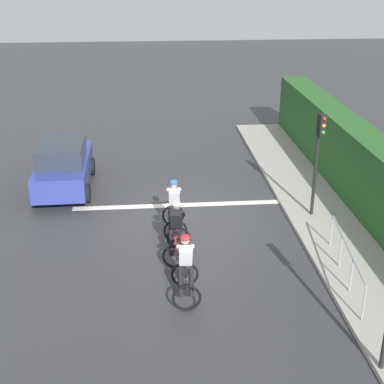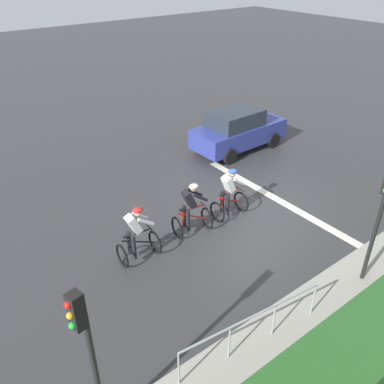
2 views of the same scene
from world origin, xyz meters
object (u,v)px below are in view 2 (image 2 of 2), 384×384
traffic_light_near_crossing (381,210)px  cyclist_second (191,210)px  car_navy (238,130)px  pedestrian_railing_kerbside (253,323)px  cyclist_mid (229,195)px  traffic_light_far_junction (87,347)px  cyclist_lead (137,236)px

traffic_light_near_crossing → cyclist_second: bearing=26.4°
cyclist_second → car_navy: (3.59, -5.19, 0.08)m
cyclist_second → pedestrian_railing_kerbside: cyclist_second is taller
cyclist_mid → traffic_light_far_junction: 7.41m
cyclist_mid → traffic_light_far_junction: bearing=120.5°
cyclist_second → cyclist_lead: bearing=93.0°
pedestrian_railing_kerbside → cyclist_second: bearing=-20.2°
cyclist_lead → pedestrian_railing_kerbside: (-3.98, -0.39, -0.01)m
cyclist_mid → pedestrian_railing_kerbside: 5.04m
traffic_light_far_junction → cyclist_mid: bearing=-59.5°
traffic_light_far_junction → car_navy: bearing=-53.8°
cyclist_lead → cyclist_mid: (0.08, -3.38, 0.00)m
car_navy → traffic_light_far_junction: (-7.30, 9.98, 1.35)m
cyclist_mid → traffic_light_near_crossing: bearing=-171.1°
cyclist_lead → pedestrian_railing_kerbside: 4.00m
traffic_light_far_junction → pedestrian_railing_kerbside: 3.60m
traffic_light_far_junction → pedestrian_railing_kerbside: size_ratio=0.95×
cyclist_lead → cyclist_second: same height
cyclist_mid → pedestrian_railing_kerbside: cyclist_mid is taller
car_navy → cyclist_second: bearing=124.7°
cyclist_lead → car_navy: 7.99m
traffic_light_near_crossing → pedestrian_railing_kerbside: traffic_light_near_crossing is taller
cyclist_second → pedestrian_railing_kerbside: (-4.08, 1.50, -0.01)m
cyclist_mid → pedestrian_railing_kerbside: size_ratio=0.47×
cyclist_lead → car_navy: car_navy is taller
cyclist_lead → pedestrian_railing_kerbside: size_ratio=0.47×
cyclist_mid → traffic_light_near_crossing: (-4.33, -0.68, 1.43)m
car_navy → traffic_light_near_crossing: 8.60m
cyclist_mid → cyclist_lead: bearing=91.4°
cyclist_second → car_navy: bearing=-55.3°
cyclist_second → traffic_light_near_crossing: bearing=-153.6°
cyclist_mid → traffic_light_far_junction: size_ratio=0.50×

